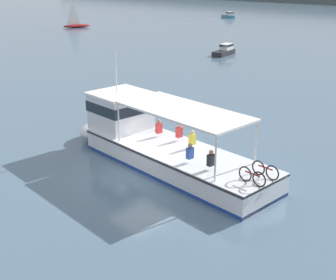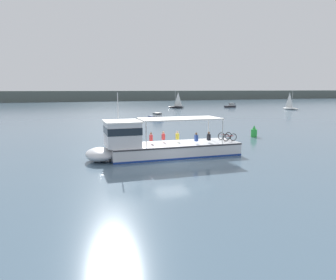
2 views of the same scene
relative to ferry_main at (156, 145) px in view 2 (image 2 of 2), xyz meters
name	(u,v)px [view 2 (image 2 of 2)]	position (x,y,z in m)	size (l,w,h in m)	color
ground_plane	(172,161)	(0.70, -1.68, -1.02)	(400.00, 400.00, 0.00)	slate
distant_shoreline	(66,96)	(0.70, 137.98, 1.35)	(400.00, 28.00, 4.73)	#515B56
ferry_main	(156,145)	(0.00, 0.00, 0.00)	(12.96, 4.02, 5.32)	silver
motorboat_horizon_east	(231,106)	(44.46, 60.02, -0.47)	(3.72, 1.69, 1.26)	#232328
sailboat_far_right	(291,108)	(53.79, 44.68, -0.48)	(2.42, 4.99, 5.40)	white
motorboat_far_left	(156,116)	(10.61, 31.34, -0.47)	(1.90, 3.77, 1.26)	navy
sailboat_off_stern	(176,106)	(27.54, 62.75, -0.48)	(5.00, 2.62, 5.40)	#232328
channel_buoy	(254,132)	(14.38, 6.62, -0.45)	(0.70, 0.70, 1.40)	green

